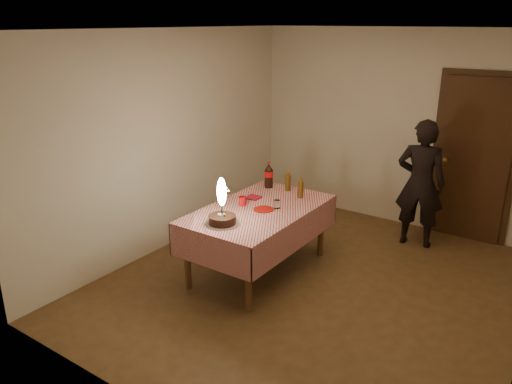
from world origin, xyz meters
TOP-DOWN VIEW (x-y plane):
  - ground at (0.00, 0.00)m, footprint 4.00×4.50m
  - room_shell at (0.03, 0.08)m, footprint 4.04×4.54m
  - dining_table at (-0.67, -0.05)m, footprint 1.02×1.72m
  - birthday_cake at (-0.72, -0.62)m, footprint 0.34×0.34m
  - red_plate at (-0.60, -0.06)m, footprint 0.22×0.22m
  - red_cup at (-0.87, -0.08)m, footprint 0.08×0.08m
  - clear_cup at (-0.51, 0.07)m, footprint 0.07×0.07m
  - napkin_stack at (-0.90, 0.18)m, footprint 0.15×0.15m
  - cola_bottle at (-0.97, 0.61)m, footprint 0.10×0.10m
  - amber_bottle_left at (-0.72, 0.64)m, footprint 0.06×0.06m
  - amber_bottle_right at (-0.47, 0.51)m, footprint 0.06×0.06m
  - photographer at (0.55, 1.66)m, footprint 0.63×0.48m

SIDE VIEW (x-z plane):
  - ground at x=0.00m, z-range -0.01..0.01m
  - dining_table at x=-0.67m, z-range 0.27..1.02m
  - red_plate at x=-0.60m, z-range 0.75..0.76m
  - napkin_stack at x=-0.90m, z-range 0.75..0.77m
  - clear_cup at x=-0.51m, z-range 0.75..0.84m
  - photographer at x=0.55m, z-range 0.00..1.59m
  - red_cup at x=-0.87m, z-range 0.75..0.85m
  - amber_bottle_left at x=-0.72m, z-range 0.74..1.00m
  - amber_bottle_right at x=-0.47m, z-range 0.74..1.00m
  - birthday_cake at x=-0.72m, z-range 0.63..1.11m
  - cola_bottle at x=-0.97m, z-range 0.74..1.06m
  - room_shell at x=0.03m, z-range 0.34..2.96m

